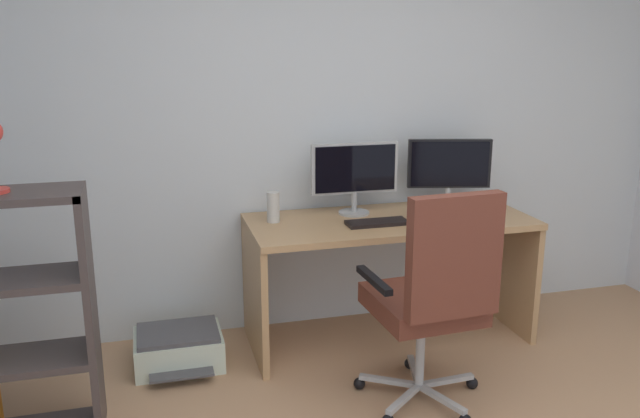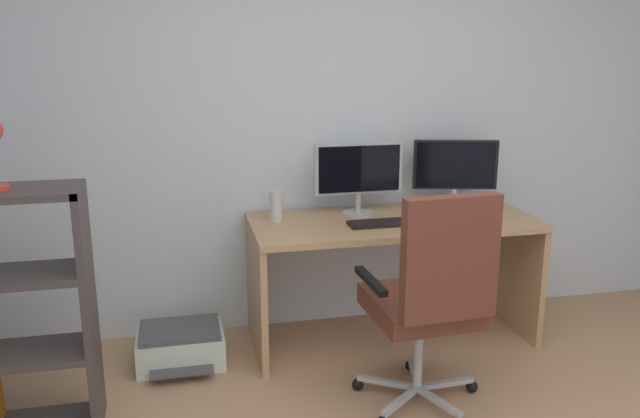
{
  "view_description": "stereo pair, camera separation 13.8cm",
  "coord_description": "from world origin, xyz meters",
  "px_view_note": "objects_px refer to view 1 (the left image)",
  "views": [
    {
      "loc": [
        -1.01,
        -1.52,
        1.73
      ],
      "look_at": [
        -0.18,
        1.55,
        0.89
      ],
      "focal_mm": 37.07,
      "sensor_mm": 36.0,
      "label": 1
    },
    {
      "loc": [
        -0.87,
        -1.55,
        1.73
      ],
      "look_at": [
        -0.18,
        1.55,
        0.89
      ],
      "focal_mm": 37.07,
      "sensor_mm": 36.0,
      "label": 2
    }
  ],
  "objects_px": {
    "office_chair": "(434,292)",
    "printer": "(179,348)",
    "monitor_main": "(355,171)",
    "desktop_speaker": "(273,207)",
    "keyboard": "(377,223)",
    "monitor_secondary": "(449,167)",
    "computer_mouse": "(421,217)",
    "desk": "(389,249)"
  },
  "relations": [
    {
      "from": "desktop_speaker",
      "to": "monitor_main",
      "type": "bearing_deg",
      "value": 5.6
    },
    {
      "from": "desk",
      "to": "desktop_speaker",
      "type": "bearing_deg",
      "value": 171.03
    },
    {
      "from": "monitor_main",
      "to": "keyboard",
      "type": "relative_size",
      "value": 1.5
    },
    {
      "from": "desktop_speaker",
      "to": "office_chair",
      "type": "distance_m",
      "value": 1.08
    },
    {
      "from": "desk",
      "to": "monitor_secondary",
      "type": "xyz_separation_m",
      "value": [
        0.43,
        0.15,
        0.43
      ]
    },
    {
      "from": "monitor_secondary",
      "to": "printer",
      "type": "relative_size",
      "value": 1.05
    },
    {
      "from": "desk",
      "to": "office_chair",
      "type": "bearing_deg",
      "value": -96.25
    },
    {
      "from": "monitor_main",
      "to": "keyboard",
      "type": "distance_m",
      "value": 0.35
    },
    {
      "from": "computer_mouse",
      "to": "desk",
      "type": "bearing_deg",
      "value": 168.23
    },
    {
      "from": "monitor_main",
      "to": "desktop_speaker",
      "type": "relative_size",
      "value": 2.99
    },
    {
      "from": "monitor_secondary",
      "to": "computer_mouse",
      "type": "bearing_deg",
      "value": -139.59
    },
    {
      "from": "monitor_secondary",
      "to": "desktop_speaker",
      "type": "height_order",
      "value": "monitor_secondary"
    },
    {
      "from": "office_chair",
      "to": "printer",
      "type": "xyz_separation_m",
      "value": [
        -1.12,
        0.76,
        -0.5
      ]
    },
    {
      "from": "office_chair",
      "to": "desktop_speaker",
      "type": "bearing_deg",
      "value": 122.2
    },
    {
      "from": "desktop_speaker",
      "to": "office_chair",
      "type": "bearing_deg",
      "value": -57.8
    },
    {
      "from": "computer_mouse",
      "to": "desktop_speaker",
      "type": "distance_m",
      "value": 0.83
    },
    {
      "from": "computer_mouse",
      "to": "desktop_speaker",
      "type": "height_order",
      "value": "desktop_speaker"
    },
    {
      "from": "keyboard",
      "to": "desktop_speaker",
      "type": "relative_size",
      "value": 2.0
    },
    {
      "from": "monitor_main",
      "to": "office_chair",
      "type": "height_order",
      "value": "monitor_main"
    },
    {
      "from": "printer",
      "to": "monitor_secondary",
      "type": "bearing_deg",
      "value": 6.32
    },
    {
      "from": "monitor_main",
      "to": "monitor_secondary",
      "type": "xyz_separation_m",
      "value": [
        0.59,
        0.0,
        -0.0
      ]
    },
    {
      "from": "desktop_speaker",
      "to": "keyboard",
      "type": "bearing_deg",
      "value": -20.21
    },
    {
      "from": "desktop_speaker",
      "to": "office_chair",
      "type": "xyz_separation_m",
      "value": [
        0.56,
        -0.89,
        -0.21
      ]
    },
    {
      "from": "keyboard",
      "to": "computer_mouse",
      "type": "relative_size",
      "value": 3.4
    },
    {
      "from": "office_chair",
      "to": "printer",
      "type": "relative_size",
      "value": 2.36
    },
    {
      "from": "desk",
      "to": "computer_mouse",
      "type": "relative_size",
      "value": 16.0
    },
    {
      "from": "office_chair",
      "to": "monitor_main",
      "type": "bearing_deg",
      "value": 94.69
    },
    {
      "from": "printer",
      "to": "computer_mouse",
      "type": "bearing_deg",
      "value": -2.16
    },
    {
      "from": "monitor_main",
      "to": "keyboard",
      "type": "height_order",
      "value": "monitor_main"
    },
    {
      "from": "keyboard",
      "to": "desktop_speaker",
      "type": "distance_m",
      "value": 0.58
    },
    {
      "from": "monitor_main",
      "to": "keyboard",
      "type": "bearing_deg",
      "value": -77.84
    },
    {
      "from": "monitor_main",
      "to": "monitor_secondary",
      "type": "bearing_deg",
      "value": 0.01
    },
    {
      "from": "computer_mouse",
      "to": "printer",
      "type": "bearing_deg",
      "value": -165.71
    },
    {
      "from": "monitor_main",
      "to": "desk",
      "type": "bearing_deg",
      "value": -42.49
    },
    {
      "from": "desk",
      "to": "monitor_main",
      "type": "xyz_separation_m",
      "value": [
        -0.16,
        0.15,
        0.43
      ]
    },
    {
      "from": "monitor_main",
      "to": "computer_mouse",
      "type": "relative_size",
      "value": 5.09
    },
    {
      "from": "computer_mouse",
      "to": "monitor_main",
      "type": "bearing_deg",
      "value": 160.22
    },
    {
      "from": "monitor_secondary",
      "to": "desktop_speaker",
      "type": "bearing_deg",
      "value": -177.46
    },
    {
      "from": "computer_mouse",
      "to": "keyboard",
      "type": "bearing_deg",
      "value": -160.63
    },
    {
      "from": "computer_mouse",
      "to": "printer",
      "type": "distance_m",
      "value": 1.51
    },
    {
      "from": "printer",
      "to": "monitor_main",
      "type": "bearing_deg",
      "value": 9.84
    },
    {
      "from": "desk",
      "to": "keyboard",
      "type": "height_order",
      "value": "keyboard"
    }
  ]
}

